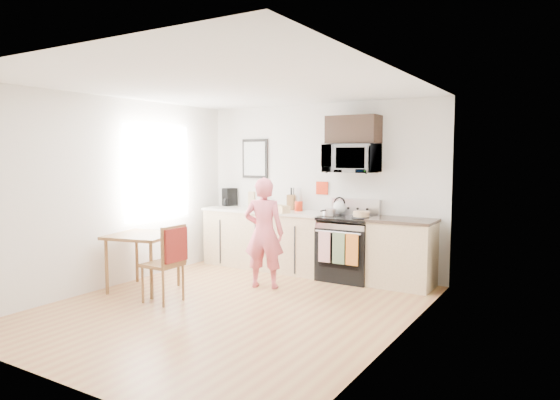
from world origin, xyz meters
The scene contains 28 objects.
floor centered at (0.00, 0.00, 0.00)m, with size 4.60×4.60×0.00m, color #9F633D.
back_wall centered at (0.00, 2.30, 1.30)m, with size 4.00×0.04×2.60m, color silver.
front_wall centered at (0.00, -2.30, 1.30)m, with size 4.00×0.04×2.60m, color silver.
left_wall centered at (-2.00, 0.00, 1.30)m, with size 0.04×4.60×2.60m, color silver.
right_wall centered at (2.00, 0.00, 1.30)m, with size 0.04×4.60×2.60m, color silver.
ceiling centered at (0.00, 0.00, 2.60)m, with size 4.00×4.60×0.04m, color white.
window centered at (-1.96, 0.80, 1.55)m, with size 0.06×1.40×1.50m.
cabinet_left centered at (-0.80, 2.00, 0.45)m, with size 2.10×0.60×0.90m, color tan.
countertop_left centered at (-0.80, 2.00, 0.92)m, with size 2.14×0.64×0.04m, color beige.
cabinet_right centered at (1.43, 2.00, 0.45)m, with size 0.84×0.60×0.90m, color tan.
countertop_right centered at (1.43, 2.00, 0.92)m, with size 0.88×0.64×0.04m, color black.
range centered at (0.63, 1.98, 0.44)m, with size 0.76×0.70×1.16m.
microwave centered at (0.63, 2.08, 1.76)m, with size 0.76×0.51×0.42m, color silver.
upper_cabinet centered at (0.63, 2.12, 2.18)m, with size 0.76×0.35×0.40m, color black.
wall_art centered at (-1.20, 2.28, 1.75)m, with size 0.50×0.04×0.65m.
wall_trivet centered at (0.05, 2.28, 1.30)m, with size 0.20×0.02×0.20m, color red.
person centered at (-0.17, 0.97, 0.75)m, with size 0.55×0.36×1.51m, color #E13E52.
dining_table centered at (-1.48, 0.02, 0.67)m, with size 0.85×0.85×0.76m.
chair centered at (-0.73, -0.24, 0.62)m, with size 0.45×0.41×0.96m.
knife_block centered at (-0.45, 2.19, 1.06)m, with size 0.11×0.15×0.24m, color brown.
utensil_crock centered at (-0.26, 2.09, 1.09)m, with size 0.12×0.12×0.37m.
fruit_bowl centered at (-0.86, 2.15, 0.98)m, with size 0.25×0.25×0.10m.
milk_carton centered at (-1.15, 2.10, 1.07)m, with size 0.10×0.10×0.27m, color tan.
coffee_maker centered at (-1.68, 2.19, 1.08)m, with size 0.23×0.28×0.30m.
bread_bag centered at (-0.38, 1.78, 0.99)m, with size 0.30×0.14×0.11m, color tan.
cake centered at (0.85, 1.93, 0.97)m, with size 0.28×0.28×0.09m.
kettle centered at (0.39, 2.20, 1.04)m, with size 0.20×0.20×0.26m.
pot centered at (0.35, 1.91, 0.98)m, with size 0.20×0.35×0.10m.
Camera 1 is at (3.51, -4.64, 1.81)m, focal length 32.00 mm.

